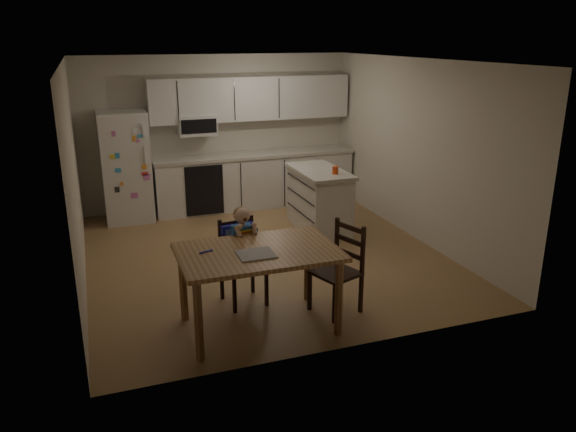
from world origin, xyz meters
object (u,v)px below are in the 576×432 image
at_px(kitchen_island, 319,200).
at_px(red_cup, 335,170).
at_px(refrigerator, 126,167).
at_px(chair_booster, 241,245).
at_px(chair_side, 343,262).
at_px(dining_table, 258,261).

height_order(kitchen_island, red_cup, red_cup).
distance_m(refrigerator, chair_booster, 3.50).
bearing_deg(chair_side, kitchen_island, 143.02).
relative_size(kitchen_island, red_cup, 11.60).
relative_size(refrigerator, red_cup, 15.85).
distance_m(chair_booster, chair_side, 1.09).
relative_size(red_cup, chair_side, 0.11).
distance_m(red_cup, chair_side, 2.35).
distance_m(refrigerator, red_cup, 3.26).
height_order(dining_table, chair_side, chair_side).
xyz_separation_m(red_cup, dining_table, (-1.81, -2.22, -0.26)).
xyz_separation_m(refrigerator, chair_booster, (0.92, -3.38, -0.20)).
xyz_separation_m(red_cup, chair_booster, (-1.82, -1.61, -0.32)).
distance_m(refrigerator, chair_side, 4.34).
relative_size(refrigerator, kitchen_island, 1.37).
distance_m(red_cup, chair_booster, 2.44).
bearing_deg(chair_side, refrigerator, -174.11).
xyz_separation_m(red_cup, chair_side, (-0.87, -2.14, -0.44)).
bearing_deg(chair_booster, dining_table, -97.15).
height_order(red_cup, chair_booster, chair_booster).
bearing_deg(dining_table, kitchen_island, 56.08).
bearing_deg(red_cup, refrigerator, 147.11).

